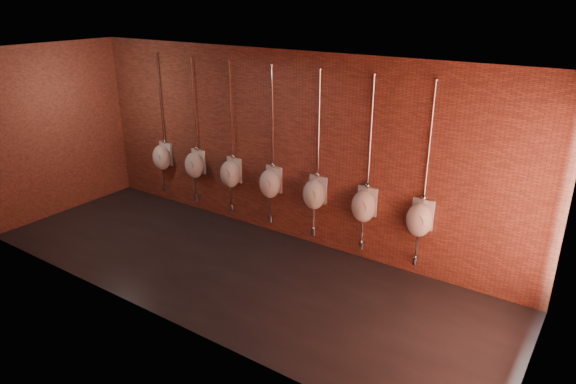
% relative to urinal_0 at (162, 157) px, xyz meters
% --- Properties ---
extents(ground, '(8.50, 8.50, 0.00)m').
position_rel_urinal_0_xyz_m(ground, '(2.94, -1.36, -0.97)').
color(ground, black).
rests_on(ground, ground).
extents(room_shell, '(8.54, 3.04, 3.22)m').
position_rel_urinal_0_xyz_m(room_shell, '(2.94, -1.36, 1.04)').
color(room_shell, black).
rests_on(room_shell, ground).
extents(urinal_0, '(0.40, 0.36, 2.72)m').
position_rel_urinal_0_xyz_m(urinal_0, '(0.00, 0.00, 0.00)').
color(urinal_0, white).
rests_on(urinal_0, ground).
extents(urinal_1, '(0.40, 0.36, 2.72)m').
position_rel_urinal_0_xyz_m(urinal_1, '(0.89, 0.00, 0.00)').
color(urinal_1, white).
rests_on(urinal_1, ground).
extents(urinal_2, '(0.40, 0.36, 2.72)m').
position_rel_urinal_0_xyz_m(urinal_2, '(1.79, 0.00, 0.00)').
color(urinal_2, white).
rests_on(urinal_2, ground).
extents(urinal_3, '(0.40, 0.36, 2.72)m').
position_rel_urinal_0_xyz_m(urinal_3, '(2.68, 0.00, 0.00)').
color(urinal_3, white).
rests_on(urinal_3, ground).
extents(urinal_4, '(0.40, 0.36, 2.72)m').
position_rel_urinal_0_xyz_m(urinal_4, '(3.57, 0.00, 0.00)').
color(urinal_4, white).
rests_on(urinal_4, ground).
extents(urinal_5, '(0.40, 0.36, 2.72)m').
position_rel_urinal_0_xyz_m(urinal_5, '(4.46, 0.00, 0.00)').
color(urinal_5, white).
rests_on(urinal_5, ground).
extents(urinal_6, '(0.40, 0.36, 2.72)m').
position_rel_urinal_0_xyz_m(urinal_6, '(5.36, 0.00, 0.00)').
color(urinal_6, white).
rests_on(urinal_6, ground).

